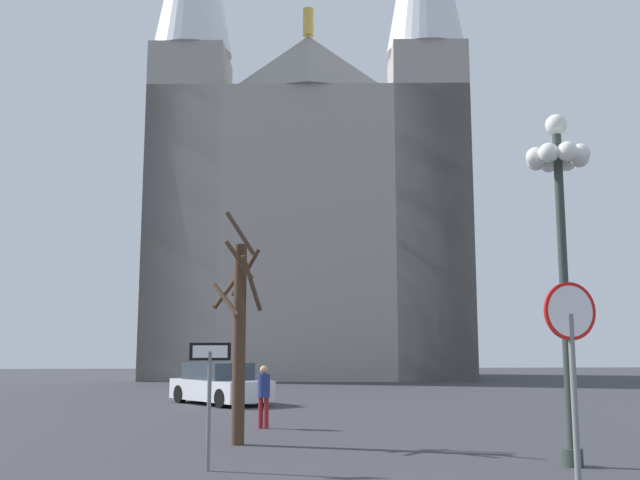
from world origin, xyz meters
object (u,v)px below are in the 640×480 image
(pedestrian_walking, at_px, (264,391))
(bare_tree, at_px, (239,332))
(parked_car_near_white, at_px, (220,385))
(street_lamp, at_px, (560,204))
(cathedral, at_px, (310,201))
(one_way_arrow_sign, at_px, (209,385))
(stop_sign, at_px, (572,351))

(pedestrian_walking, bearing_deg, bare_tree, -100.65)
(bare_tree, relative_size, pedestrian_walking, 3.16)
(parked_car_near_white, xyz_separation_m, pedestrian_walking, (1.53, -7.83, 0.25))
(parked_car_near_white, distance_m, pedestrian_walking, 7.98)
(pedestrian_walking, bearing_deg, parked_car_near_white, 101.06)
(street_lamp, relative_size, parked_car_near_white, 1.40)
(parked_car_near_white, bearing_deg, bare_tree, -84.89)
(cathedral, bearing_deg, pedestrian_walking, -96.27)
(one_way_arrow_sign, relative_size, bare_tree, 0.43)
(cathedral, xyz_separation_m, bare_tree, (-3.69, -31.41, -9.28))
(cathedral, distance_m, pedestrian_walking, 30.53)
(cathedral, height_order, stop_sign, cathedral)
(cathedral, height_order, street_lamp, cathedral)
(street_lamp, xyz_separation_m, bare_tree, (-5.87, 3.25, -2.26))
(pedestrian_walking, bearing_deg, one_way_arrow_sign, -98.85)
(one_way_arrow_sign, xyz_separation_m, bare_tree, (0.40, 3.18, 0.96))
(one_way_arrow_sign, bearing_deg, street_lamp, -0.65)
(street_lamp, distance_m, parked_car_near_white, 16.13)
(parked_car_near_white, bearing_deg, street_lamp, -64.08)
(one_way_arrow_sign, xyz_separation_m, pedestrian_walking, (0.96, 6.17, -0.47))
(one_way_arrow_sign, distance_m, parked_car_near_white, 14.03)
(cathedral, relative_size, street_lamp, 5.70)
(cathedral, xyz_separation_m, one_way_arrow_sign, (-4.08, -34.59, -10.24))
(bare_tree, distance_m, pedestrian_walking, 3.37)
(bare_tree, relative_size, parked_car_near_white, 1.10)
(street_lamp, bearing_deg, one_way_arrow_sign, 179.35)
(stop_sign, bearing_deg, street_lamp, 67.31)
(stop_sign, relative_size, one_way_arrow_sign, 1.36)
(one_way_arrow_sign, relative_size, parked_car_near_white, 0.47)
(one_way_arrow_sign, relative_size, street_lamp, 0.34)
(street_lamp, distance_m, pedestrian_walking, 8.99)
(stop_sign, xyz_separation_m, street_lamp, (1.46, 3.50, 2.62))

